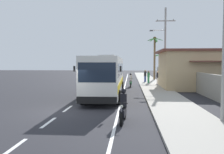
{
  "coord_description": "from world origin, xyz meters",
  "views": [
    {
      "loc": [
        3.98,
        -13.57,
        2.9
      ],
      "look_at": [
        2.38,
        6.47,
        1.7
      ],
      "focal_mm": 37.2,
      "sensor_mm": 36.0,
      "label": 1
    }
  ],
  "objects_px": {
    "pedestrian_midwalk": "(158,77)",
    "motorcycle_beside_bus": "(123,109)",
    "coach_bus_foreground": "(106,75)",
    "motorcycle_trailing": "(131,81)",
    "utility_pole_mid": "(165,45)",
    "palm_second": "(155,52)",
    "palm_nearest": "(162,59)",
    "pedestrian_far_walk": "(145,76)",
    "pedestrian_near_kerb": "(148,77)"
  },
  "relations": [
    {
      "from": "coach_bus_foreground",
      "to": "palm_second",
      "type": "relative_size",
      "value": 1.59
    },
    {
      "from": "motorcycle_trailing",
      "to": "utility_pole_mid",
      "type": "height_order",
      "value": "utility_pole_mid"
    },
    {
      "from": "motorcycle_trailing",
      "to": "pedestrian_far_walk",
      "type": "bearing_deg",
      "value": 71.08
    },
    {
      "from": "motorcycle_trailing",
      "to": "motorcycle_beside_bus",
      "type": "bearing_deg",
      "value": -91.26
    },
    {
      "from": "palm_nearest",
      "to": "motorcycle_beside_bus",
      "type": "bearing_deg",
      "value": -100.27
    },
    {
      "from": "coach_bus_foreground",
      "to": "motorcycle_trailing",
      "type": "distance_m",
      "value": 8.58
    },
    {
      "from": "pedestrian_far_walk",
      "to": "palm_nearest",
      "type": "height_order",
      "value": "palm_nearest"
    },
    {
      "from": "coach_bus_foreground",
      "to": "palm_second",
      "type": "height_order",
      "value": "palm_second"
    },
    {
      "from": "coach_bus_foreground",
      "to": "motorcycle_beside_bus",
      "type": "xyz_separation_m",
      "value": [
        1.77,
        -8.8,
        -1.23
      ]
    },
    {
      "from": "coach_bus_foreground",
      "to": "palm_nearest",
      "type": "xyz_separation_m",
      "value": [
        8.81,
        30.07,
        1.92
      ]
    },
    {
      "from": "motorcycle_trailing",
      "to": "palm_second",
      "type": "xyz_separation_m",
      "value": [
        4.04,
        11.65,
        4.19
      ]
    },
    {
      "from": "motorcycle_trailing",
      "to": "pedestrian_far_walk",
      "type": "relative_size",
      "value": 1.11
    },
    {
      "from": "coach_bus_foreground",
      "to": "pedestrian_near_kerb",
      "type": "bearing_deg",
      "value": 69.58
    },
    {
      "from": "utility_pole_mid",
      "to": "pedestrian_far_walk",
      "type": "bearing_deg",
      "value": 116.59
    },
    {
      "from": "coach_bus_foreground",
      "to": "utility_pole_mid",
      "type": "distance_m",
      "value": 12.5
    },
    {
      "from": "pedestrian_midwalk",
      "to": "utility_pole_mid",
      "type": "distance_m",
      "value": 4.51
    },
    {
      "from": "motorcycle_beside_bus",
      "to": "palm_nearest",
      "type": "xyz_separation_m",
      "value": [
        7.04,
        38.87,
        3.15
      ]
    },
    {
      "from": "palm_nearest",
      "to": "palm_second",
      "type": "bearing_deg",
      "value": -104.42
    },
    {
      "from": "utility_pole_mid",
      "to": "motorcycle_trailing",
      "type": "bearing_deg",
      "value": -155.74
    },
    {
      "from": "pedestrian_near_kerb",
      "to": "pedestrian_far_walk",
      "type": "height_order",
      "value": "pedestrian_far_walk"
    },
    {
      "from": "pedestrian_near_kerb",
      "to": "palm_second",
      "type": "height_order",
      "value": "palm_second"
    },
    {
      "from": "pedestrian_far_walk",
      "to": "palm_nearest",
      "type": "bearing_deg",
      "value": -176.44
    },
    {
      "from": "pedestrian_midwalk",
      "to": "utility_pole_mid",
      "type": "height_order",
      "value": "utility_pole_mid"
    },
    {
      "from": "motorcycle_trailing",
      "to": "palm_second",
      "type": "height_order",
      "value": "palm_second"
    },
    {
      "from": "palm_nearest",
      "to": "palm_second",
      "type": "relative_size",
      "value": 0.7
    },
    {
      "from": "coach_bus_foreground",
      "to": "motorcycle_beside_bus",
      "type": "height_order",
      "value": "coach_bus_foreground"
    },
    {
      "from": "coach_bus_foreground",
      "to": "pedestrian_near_kerb",
      "type": "relative_size",
      "value": 7.01
    },
    {
      "from": "pedestrian_far_walk",
      "to": "palm_nearest",
      "type": "relative_size",
      "value": 0.34
    },
    {
      "from": "motorcycle_beside_bus",
      "to": "pedestrian_midwalk",
      "type": "distance_m",
      "value": 20.81
    },
    {
      "from": "coach_bus_foreground",
      "to": "motorcycle_trailing",
      "type": "xyz_separation_m",
      "value": [
        2.15,
        8.21,
        -1.22
      ]
    },
    {
      "from": "pedestrian_far_walk",
      "to": "palm_second",
      "type": "relative_size",
      "value": 0.24
    },
    {
      "from": "coach_bus_foreground",
      "to": "motorcycle_trailing",
      "type": "bearing_deg",
      "value": 75.36
    },
    {
      "from": "coach_bus_foreground",
      "to": "palm_second",
      "type": "xyz_separation_m",
      "value": [
        6.19,
        19.86,
        2.97
      ]
    },
    {
      "from": "pedestrian_midwalk",
      "to": "motorcycle_trailing",
      "type": "bearing_deg",
      "value": -9.51
    },
    {
      "from": "motorcycle_beside_bus",
      "to": "pedestrian_far_walk",
      "type": "relative_size",
      "value": 1.11
    },
    {
      "from": "motorcycle_trailing",
      "to": "utility_pole_mid",
      "type": "bearing_deg",
      "value": 24.26
    },
    {
      "from": "motorcycle_beside_bus",
      "to": "pedestrian_near_kerb",
      "type": "distance_m",
      "value": 21.42
    },
    {
      "from": "motorcycle_trailing",
      "to": "palm_second",
      "type": "relative_size",
      "value": 0.27
    },
    {
      "from": "pedestrian_midwalk",
      "to": "motorcycle_beside_bus",
      "type": "bearing_deg",
      "value": 26.5
    },
    {
      "from": "motorcycle_trailing",
      "to": "pedestrian_near_kerb",
      "type": "height_order",
      "value": "pedestrian_near_kerb"
    },
    {
      "from": "motorcycle_trailing",
      "to": "pedestrian_midwalk",
      "type": "height_order",
      "value": "pedestrian_midwalk"
    },
    {
      "from": "utility_pole_mid",
      "to": "pedestrian_midwalk",
      "type": "bearing_deg",
      "value": 114.07
    },
    {
      "from": "palm_second",
      "to": "pedestrian_near_kerb",
      "type": "bearing_deg",
      "value": -101.86
    },
    {
      "from": "pedestrian_near_kerb",
      "to": "palm_second",
      "type": "bearing_deg",
      "value": -11.0
    },
    {
      "from": "pedestrian_near_kerb",
      "to": "coach_bus_foreground",
      "type": "bearing_deg",
      "value": 160.44
    },
    {
      "from": "pedestrian_near_kerb",
      "to": "utility_pole_mid",
      "type": "distance_m",
      "value": 5.15
    },
    {
      "from": "palm_second",
      "to": "utility_pole_mid",
      "type": "bearing_deg",
      "value": -88.38
    },
    {
      "from": "utility_pole_mid",
      "to": "palm_second",
      "type": "distance_m",
      "value": 9.72
    },
    {
      "from": "motorcycle_beside_bus",
      "to": "palm_nearest",
      "type": "relative_size",
      "value": 0.38
    },
    {
      "from": "utility_pole_mid",
      "to": "coach_bus_foreground",
      "type": "bearing_deg",
      "value": -122.46
    }
  ]
}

